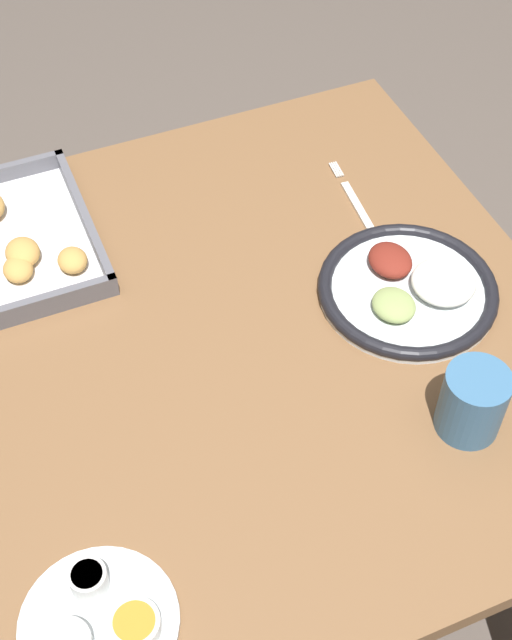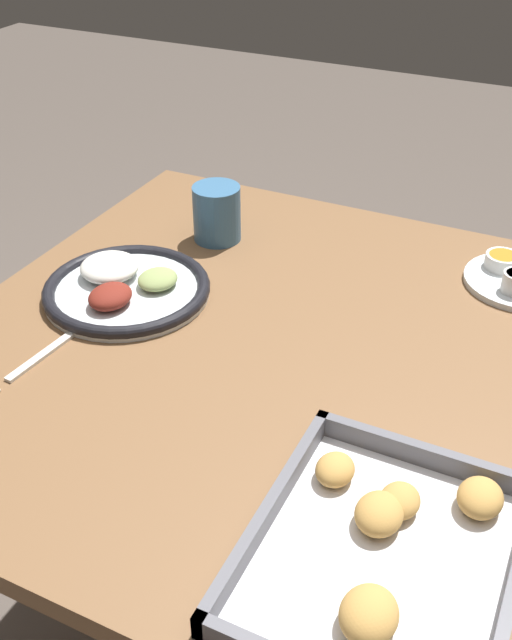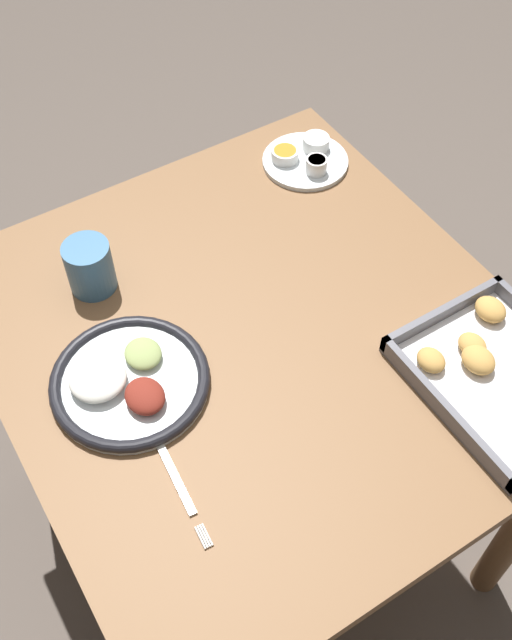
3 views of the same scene
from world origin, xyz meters
name	(u,v)px [view 1 (image 1 of 3)]	position (x,y,z in m)	size (l,w,h in m)	color
ground_plane	(255,573)	(0.00, 0.00, 0.00)	(8.00, 8.00, 0.00)	#564C44
dining_table	(254,389)	(0.00, 0.00, 0.64)	(0.92, 0.85, 0.78)	brown
dinner_plate	(410,288)	(-0.02, -0.23, 0.79)	(0.26, 0.26, 0.04)	silver
fork	(361,212)	(0.15, -0.24, 0.78)	(0.22, 0.03, 0.00)	silver
saucer_plate	(98,622)	(-0.32, 0.31, 0.79)	(0.17, 0.17, 0.04)	silver
baking_tray	(7,246)	(0.28, 0.28, 0.79)	(0.30, 0.25, 0.04)	#595960
drinking_cup	(473,402)	(-0.24, -0.19, 0.83)	(0.08, 0.08, 0.10)	#38668E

